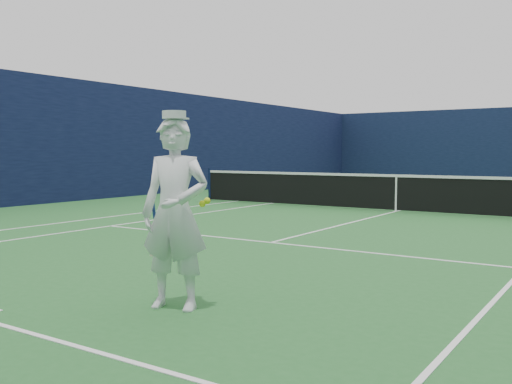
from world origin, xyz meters
The scene contains 5 objects.
ground centered at (0.00, 0.00, 0.00)m, with size 80.00×80.00×0.00m, color #25612A.
court_markings centered at (0.00, 0.00, 0.00)m, with size 11.03×23.83×0.01m.
windscreen_fence centered at (0.00, 0.00, 2.00)m, with size 20.12×36.12×4.00m.
tennis_net centered at (0.00, 0.00, 0.55)m, with size 12.88×0.09×1.07m.
tennis_player centered at (1.43, -10.54, 0.99)m, with size 0.89×0.66×2.02m.
Camera 1 is at (5.30, -14.91, 1.61)m, focal length 40.00 mm.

